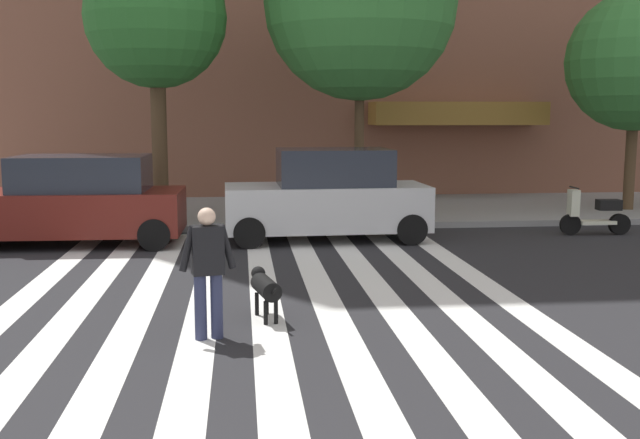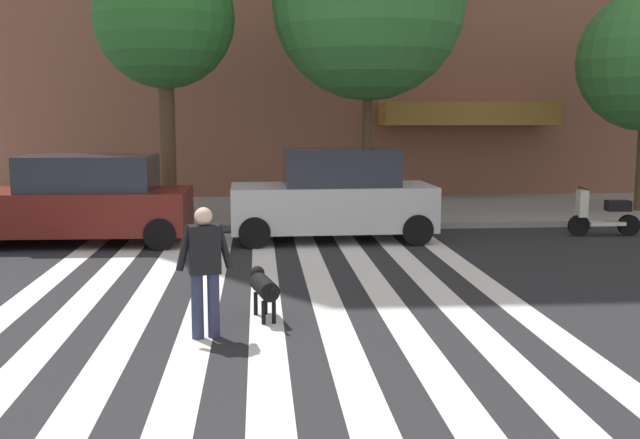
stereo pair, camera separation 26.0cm
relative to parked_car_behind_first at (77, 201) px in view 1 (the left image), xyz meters
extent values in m
plane|color=#232326|center=(3.05, -5.97, -0.93)|extent=(160.00, 160.00, 0.00)
cube|color=gray|center=(3.05, 4.33, -0.85)|extent=(80.00, 6.00, 0.15)
cube|color=silver|center=(1.08, -5.97, -0.92)|extent=(0.45, 14.00, 0.01)
cube|color=silver|center=(1.98, -5.97, -0.92)|extent=(0.45, 14.00, 0.01)
cube|color=silver|center=(2.88, -5.97, -0.92)|extent=(0.45, 14.00, 0.01)
cube|color=silver|center=(3.78, -5.97, -0.92)|extent=(0.45, 14.00, 0.01)
cube|color=silver|center=(4.68, -5.97, -0.92)|extent=(0.45, 14.00, 0.01)
cube|color=silver|center=(5.58, -5.97, -0.92)|extent=(0.45, 14.00, 0.01)
cube|color=silver|center=(6.48, -5.97, -0.92)|extent=(0.45, 14.00, 0.01)
cube|color=silver|center=(7.38, -5.97, -0.92)|extent=(0.45, 14.00, 0.01)
cube|color=olive|center=(10.18, 6.73, 1.82)|extent=(5.39, 1.60, 0.70)
cube|color=#5E1B15|center=(-0.05, 0.00, -0.23)|extent=(4.53, 2.03, 0.90)
cube|color=#232833|center=(0.13, 0.00, 0.59)|extent=(2.74, 1.76, 0.74)
cylinder|color=black|center=(-1.79, 0.93, -0.60)|extent=(0.67, 0.24, 0.66)
cylinder|color=black|center=(1.69, -0.92, -0.60)|extent=(0.67, 0.24, 0.66)
cylinder|color=black|center=(1.73, 0.84, -0.60)|extent=(0.67, 0.24, 0.66)
cube|color=#BCBEC0|center=(5.29, 0.00, -0.20)|extent=(4.42, 1.95, 0.96)
cube|color=#232833|center=(5.47, 0.01, 0.68)|extent=(2.45, 1.69, 0.79)
cylinder|color=black|center=(3.60, -0.88, -0.60)|extent=(0.66, 0.23, 0.66)
cylinder|color=black|center=(3.57, 0.81, -0.60)|extent=(0.66, 0.23, 0.66)
cylinder|color=black|center=(7.02, -0.81, -0.60)|extent=(0.66, 0.23, 0.66)
cylinder|color=black|center=(6.99, 0.89, -0.60)|extent=(0.66, 0.23, 0.66)
cylinder|color=black|center=(10.93, 0.04, -0.69)|extent=(0.48, 0.12, 0.48)
cylinder|color=black|center=(12.07, -0.02, -0.69)|extent=(0.49, 0.16, 0.48)
cube|color=beige|center=(11.55, 0.01, -0.64)|extent=(0.82, 0.36, 0.08)
cube|color=black|center=(11.80, 0.00, -0.24)|extent=(0.53, 0.33, 0.24)
cube|color=beige|center=(10.98, 0.04, -0.19)|extent=(0.21, 0.29, 0.60)
cylinder|color=black|center=(10.98, 0.04, 0.16)|extent=(0.06, 0.50, 0.04)
cylinder|color=#4C3823|center=(1.47, 2.62, 1.21)|extent=(0.38, 0.38, 3.96)
sphere|color=#286628|center=(1.47, 2.62, 4.12)|extent=(3.41, 3.41, 3.41)
cylinder|color=#4C3823|center=(6.48, 2.84, 1.22)|extent=(0.24, 0.24, 4.00)
sphere|color=#337533|center=(6.48, 2.84, 4.55)|extent=(4.82, 4.82, 4.82)
cylinder|color=#4C3823|center=(14.01, 3.16, 0.71)|extent=(0.29, 0.29, 2.96)
sphere|color=#337533|center=(14.01, 3.16, 3.21)|extent=(3.72, 3.72, 3.72)
cylinder|color=#282D4C|center=(2.93, -7.01, -0.52)|extent=(0.18, 0.18, 0.82)
cylinder|color=#282D4C|center=(3.13, -6.96, -0.52)|extent=(0.18, 0.18, 0.82)
cube|color=black|center=(3.03, -6.98, 0.19)|extent=(0.42, 0.32, 0.60)
cylinder|color=black|center=(2.79, -7.04, 0.22)|extent=(0.24, 0.14, 0.57)
cylinder|color=black|center=(3.26, -6.93, 0.22)|extent=(0.24, 0.14, 0.57)
sphere|color=beige|center=(3.03, -6.98, 0.60)|extent=(0.26, 0.26, 0.22)
cylinder|color=black|center=(3.76, -6.20, -0.48)|extent=(0.40, 0.74, 0.26)
sphere|color=black|center=(3.67, -5.78, -0.38)|extent=(0.24, 0.24, 0.20)
cylinder|color=black|center=(3.86, -6.64, -0.43)|extent=(0.09, 0.24, 0.16)
cylinder|color=black|center=(3.64, -5.98, -0.77)|extent=(0.07, 0.07, 0.32)
cylinder|color=black|center=(3.78, -5.95, -0.77)|extent=(0.07, 0.07, 0.32)
cylinder|color=black|center=(3.74, -6.46, -0.77)|extent=(0.07, 0.07, 0.32)
cylinder|color=black|center=(3.88, -6.43, -0.77)|extent=(0.07, 0.07, 0.32)
camera|label=1|loc=(3.44, -15.92, 1.85)|focal=41.46mm
camera|label=2|loc=(3.70, -15.95, 1.85)|focal=41.46mm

